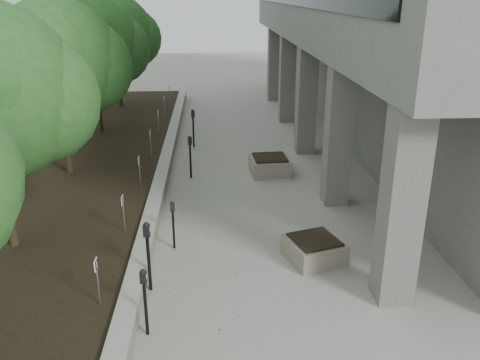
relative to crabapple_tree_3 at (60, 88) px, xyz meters
name	(u,v)px	position (x,y,z in m)	size (l,w,h in m)	color
ground	(227,334)	(4.80, -8.00, -3.12)	(90.00, 90.00, 0.00)	#9E9991
retaining_wall	(165,165)	(2.97, 1.00, -2.87)	(0.39, 26.00, 0.50)	gray
planting_bed	(58,168)	(-0.70, 1.00, -2.92)	(7.00, 26.00, 0.40)	black
crabapple_tree_3	(60,88)	(0.00, 0.00, 0.00)	(4.60, 4.00, 5.44)	#235922
crabapple_tree_4	(95,65)	(0.00, 5.00, 0.00)	(4.60, 4.00, 5.44)	#235922
crabapple_tree_5	(116,51)	(0.00, 10.00, 0.00)	(4.60, 4.00, 5.44)	#235922
parking_sign_2	(98,282)	(2.45, -7.50, -2.24)	(0.04, 0.22, 0.96)	black
parking_sign_3	(124,214)	(2.45, -4.50, -2.24)	(0.04, 0.22, 0.96)	black
parking_sign_4	(140,172)	(2.45, -1.50, -2.24)	(0.04, 0.22, 0.96)	black
parking_sign_5	(151,143)	(2.45, 1.50, -2.24)	(0.04, 0.22, 0.96)	black
parking_sign_6	(159,123)	(2.45, 4.50, -2.24)	(0.04, 0.22, 0.96)	black
parking_sign_7	(165,107)	(2.45, 7.50, -2.24)	(0.04, 0.22, 0.96)	black
parking_sign_8	(169,94)	(2.45, 10.50, -2.24)	(0.04, 0.22, 0.96)	black
parking_meter_1	(148,257)	(3.25, -6.43, -2.33)	(0.16, 0.11, 1.57)	black
parking_meter_2	(145,302)	(3.35, -7.91, -2.44)	(0.14, 0.10, 1.37)	black
parking_meter_3	(173,225)	(3.63, -4.63, -2.50)	(0.12, 0.09, 1.25)	black
parking_meter_4	(190,157)	(3.88, 0.31, -2.39)	(0.15, 0.10, 1.47)	black
parking_meter_5	(193,128)	(3.87, 3.88, -2.35)	(0.15, 0.11, 1.54)	black
planter_front	(314,249)	(6.93, -5.37, -2.85)	(1.18, 1.18, 0.55)	gray
planter_back	(270,165)	(6.57, 0.61, -2.82)	(1.30, 1.30, 0.61)	gray
berry_scatter	(217,218)	(4.70, -3.00, -3.11)	(3.30, 14.10, 0.02)	maroon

